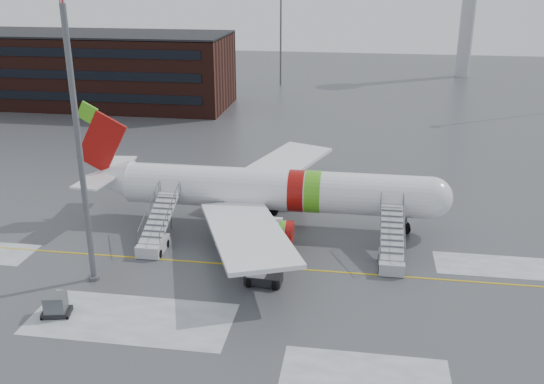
% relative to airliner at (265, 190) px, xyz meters
% --- Properties ---
extents(ground, '(260.00, 260.00, 0.00)m').
position_rel_airliner_xyz_m(ground, '(-0.46, -7.62, -3.42)').
color(ground, '#494C4F').
rests_on(ground, ground).
extents(airliner, '(35.03, 32.97, 11.18)m').
position_rel_airliner_xyz_m(airliner, '(0.00, 0.00, 0.00)').
color(airliner, white).
rests_on(airliner, ground).
extents(airstair_fwd, '(2.05, 7.70, 3.48)m').
position_rel_airliner_xyz_m(airstair_fwd, '(11.45, -6.54, -2.35)').
color(airstair_fwd, '#ABAEB3').
rests_on(airstair_fwd, ground).
extents(airstair_aft, '(2.05, 7.70, 3.48)m').
position_rel_airliner_xyz_m(airstair_aft, '(-8.47, -6.54, -2.35)').
color(airstair_aft, silver).
rests_on(airstair_aft, ground).
extents(pushback_tug, '(2.87, 2.20, 1.60)m').
position_rel_airliner_xyz_m(pushback_tug, '(1.56, -11.34, -2.71)').
color(pushback_tug, black).
rests_on(pushback_tug, ground).
extents(uld_container, '(2.17, 1.78, 1.57)m').
position_rel_airliner_xyz_m(uld_container, '(-11.76, -17.91, -2.68)').
color(uld_container, black).
rests_on(uld_container, ground).
extents(light_mast_near, '(1.20, 1.20, 25.89)m').
position_rel_airliner_xyz_m(light_mast_near, '(-11.38, -12.65, 9.96)').
color(light_mast_near, '#595B60').
rests_on(light_mast_near, ground).
extents(terminal_building, '(62.00, 16.11, 12.30)m').
position_rel_airliner_xyz_m(terminal_building, '(-45.46, 47.36, 2.78)').
color(terminal_building, '#3F1E16').
rests_on(terminal_building, ground).
extents(light_mast_far_n, '(1.20, 1.20, 24.25)m').
position_rel_airliner_xyz_m(light_mast_far_n, '(-8.46, 70.38, 10.42)').
color(light_mast_far_n, '#595B60').
rests_on(light_mast_far_n, ground).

